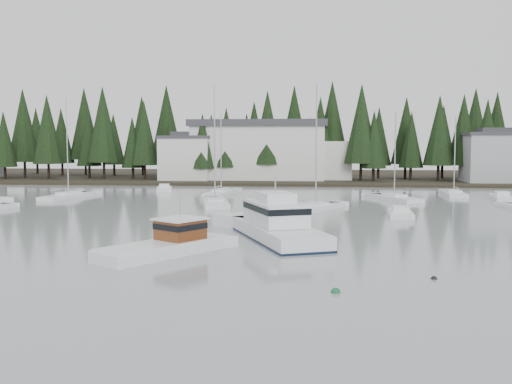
% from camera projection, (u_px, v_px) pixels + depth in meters
% --- Properties ---
extents(ground, '(260.00, 260.00, 0.00)m').
position_uv_depth(ground, '(195.00, 308.00, 24.15)').
color(ground, gray).
rests_on(ground, ground).
extents(far_shore_land, '(240.00, 54.00, 1.00)m').
position_uv_depth(far_shore_land, '(289.00, 177.00, 120.35)').
color(far_shore_land, black).
rests_on(far_shore_land, ground).
extents(conifer_treeline, '(200.00, 22.00, 20.00)m').
position_uv_depth(conifer_treeline, '(287.00, 181.00, 109.44)').
color(conifer_treeline, black).
rests_on(conifer_treeline, ground).
extents(house_west, '(9.54, 7.42, 8.75)m').
position_uv_depth(house_west, '(186.00, 157.00, 103.88)').
color(house_west, silver).
rests_on(house_west, ground).
extents(house_east_a, '(10.60, 8.48, 9.25)m').
position_uv_depth(house_east_a, '(495.00, 156.00, 97.57)').
color(house_east_a, '#999EA0').
rests_on(house_east_a, ground).
extents(harbor_inn, '(29.50, 11.50, 10.90)m').
position_uv_depth(harbor_inn, '(270.00, 151.00, 105.62)').
color(harbor_inn, silver).
rests_on(harbor_inn, ground).
extents(lobster_boat_brown, '(7.16, 8.66, 4.22)m').
position_uv_depth(lobster_boat_brown, '(164.00, 247.00, 35.92)').
color(lobster_boat_brown, white).
rests_on(lobster_boat_brown, ground).
extents(cabin_cruiser_center, '(8.18, 12.78, 5.26)m').
position_uv_depth(cabin_cruiser_center, '(277.00, 228.00, 41.70)').
color(cabin_cruiser_center, white).
rests_on(cabin_cruiser_center, ground).
extents(sailboat_0, '(4.99, 10.74, 14.22)m').
position_uv_depth(sailboat_0, '(215.00, 204.00, 65.76)').
color(sailboat_0, white).
rests_on(sailboat_0, ground).
extents(sailboat_2, '(2.98, 8.57, 11.32)m').
position_uv_depth(sailboat_2, '(454.00, 195.00, 77.58)').
color(sailboat_2, white).
rests_on(sailboat_2, ground).
extents(sailboat_3, '(6.39, 9.17, 13.73)m').
position_uv_depth(sailboat_3, '(316.00, 209.00, 60.39)').
color(sailboat_3, white).
rests_on(sailboat_3, ground).
extents(sailboat_7, '(3.92, 10.66, 13.45)m').
position_uv_depth(sailboat_7, '(69.00, 197.00, 74.26)').
color(sailboat_7, white).
rests_on(sailboat_7, ground).
extents(sailboat_8, '(6.23, 9.35, 11.55)m').
position_uv_depth(sailboat_8, '(394.00, 199.00, 71.21)').
color(sailboat_8, white).
rests_on(sailboat_8, ground).
extents(sailboat_9, '(3.65, 10.23, 11.75)m').
position_uv_depth(sailboat_9, '(221.00, 194.00, 79.21)').
color(sailboat_9, white).
rests_on(sailboat_9, ground).
extents(runabout_1, '(2.59, 5.63, 1.42)m').
position_uv_depth(runabout_1, '(400.00, 215.00, 54.66)').
color(runabout_1, white).
rests_on(runabout_1, ground).
extents(runabout_3, '(3.51, 6.06, 1.42)m').
position_uv_depth(runabout_3, '(164.00, 190.00, 85.44)').
color(runabout_3, white).
rests_on(runabout_3, ground).
extents(runabout_4, '(2.78, 5.59, 1.42)m').
position_uv_depth(runabout_4, '(502.00, 198.00, 71.80)').
color(runabout_4, white).
rests_on(runabout_4, ground).
extents(mooring_buoy_green, '(0.46, 0.46, 0.46)m').
position_uv_depth(mooring_buoy_green, '(336.00, 292.00, 26.66)').
color(mooring_buoy_green, '#145933').
rests_on(mooring_buoy_green, ground).
extents(mooring_buoy_dark, '(0.33, 0.33, 0.33)m').
position_uv_depth(mooring_buoy_dark, '(434.00, 279.00, 29.32)').
color(mooring_buoy_dark, black).
rests_on(mooring_buoy_dark, ground).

